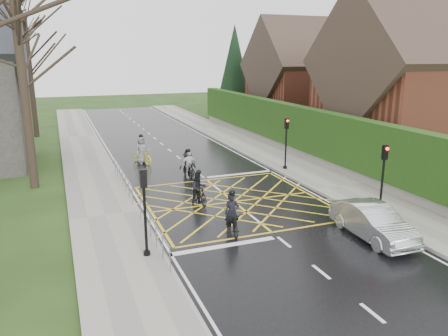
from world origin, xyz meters
TOP-DOWN VIEW (x-y plane):
  - ground at (0.00, 0.00)m, footprint 120.00×120.00m
  - road at (0.00, 0.00)m, footprint 9.00×80.00m
  - sidewalk_right at (6.00, 0.00)m, footprint 3.00×80.00m
  - sidewalk_left at (-6.00, 0.00)m, footprint 3.00×80.00m
  - stone_wall at (7.75, 6.00)m, footprint 0.50×38.00m
  - hedge at (7.75, 6.00)m, footprint 0.90×38.00m
  - house_near at (14.75, 4.00)m, footprint 11.80×9.80m
  - house_far at (14.75, 18.00)m, footprint 9.80×8.80m
  - conifer at (10.75, 26.00)m, footprint 4.60×4.60m
  - tree_near at (-9.00, 6.00)m, footprint 9.24×9.24m
  - tree_mid at (-10.00, 14.00)m, footprint 10.08×10.08m
  - tree_far at (-9.30, 22.00)m, footprint 8.40×8.40m
  - railing_south at (-4.65, -3.50)m, footprint 0.05×5.04m
  - railing_north at (-4.65, 4.00)m, footprint 0.05×6.04m
  - traffic_light_ne at (5.10, 4.20)m, footprint 0.24×0.31m
  - traffic_light_se at (5.10, -4.20)m, footprint 0.24×0.31m
  - traffic_light_sw at (-5.10, -4.50)m, footprint 0.24×0.31m
  - cyclist_rear at (-1.47, -3.44)m, footprint 0.93×1.90m
  - cyclist_back at (-1.61, 0.39)m, footprint 0.78×1.68m
  - cyclist_mid at (-0.82, 4.93)m, footprint 0.99×1.71m
  - cyclist_front at (-0.80, 4.78)m, footprint 0.96×1.76m
  - cyclist_lead at (-2.65, 9.17)m, footprint 1.43×2.09m
  - car at (3.36, -5.84)m, footprint 1.55×4.05m

SIDE VIEW (x-z plane):
  - ground at x=0.00m, z-range 0.00..0.00m
  - road at x=0.00m, z-range 0.00..0.01m
  - sidewalk_right at x=6.00m, z-range 0.00..0.15m
  - sidewalk_left at x=-6.00m, z-range 0.00..0.15m
  - stone_wall at x=7.75m, z-range 0.00..0.70m
  - cyclist_rear at x=-1.47m, z-range -0.31..1.46m
  - cyclist_mid at x=-0.82m, z-range -0.23..1.44m
  - cyclist_back at x=-1.61m, z-range -0.20..1.45m
  - cyclist_front at x=-0.80m, z-range -0.23..1.49m
  - car at x=3.36m, z-range 0.00..1.32m
  - cyclist_lead at x=-2.65m, z-range -0.30..1.63m
  - railing_south at x=-4.65m, z-range 0.27..1.29m
  - railing_north at x=-4.65m, z-range 0.27..1.30m
  - traffic_light_ne at x=5.10m, z-range 0.06..3.27m
  - traffic_light_se at x=5.10m, z-range 0.06..3.27m
  - traffic_light_sw at x=-5.10m, z-range 0.06..3.27m
  - hedge at x=7.75m, z-range 0.70..3.50m
  - house_far at x=14.75m, z-range -0.79..9.51m
  - house_near at x=14.75m, z-range -0.92..10.38m
  - conifer at x=10.75m, z-range -0.01..9.99m
  - tree_far at x=-9.30m, z-range 1.99..12.39m
  - tree_near at x=-9.00m, z-range 2.19..13.63m
  - tree_mid at x=-10.00m, z-range 2.39..14.87m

